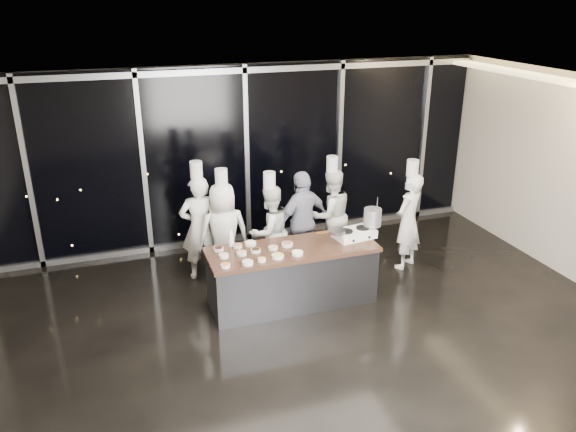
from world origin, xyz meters
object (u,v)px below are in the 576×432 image
(stock_pot, at_px, (373,217))
(stove, at_px, (354,234))
(chef_far_left, at_px, (200,227))
(chef_side, at_px, (408,220))
(demo_counter, at_px, (292,275))
(chef_right, at_px, (331,214))
(frying_pan, at_px, (336,231))
(chef_left, at_px, (224,233))
(chef_center, at_px, (270,231))
(guest, at_px, (303,222))

(stock_pot, bearing_deg, stove, -172.36)
(chef_far_left, xyz_separation_m, chef_side, (3.31, -0.73, -0.04))
(stove, xyz_separation_m, stock_pot, (0.31, 0.04, 0.21))
(demo_counter, xyz_separation_m, chef_right, (1.12, 1.23, 0.36))
(frying_pan, bearing_deg, chef_side, 11.10)
(chef_far_left, bearing_deg, chef_left, 145.19)
(frying_pan, height_order, stock_pot, stock_pot)
(stove, relative_size, frying_pan, 1.34)
(chef_center, relative_size, chef_side, 0.94)
(stock_pot, height_order, chef_center, chef_center)
(chef_center, bearing_deg, stove, 119.43)
(chef_left, bearing_deg, chef_side, 168.72)
(chef_right, bearing_deg, stove, 77.25)
(stove, height_order, chef_left, chef_left)
(frying_pan, distance_m, chef_side, 1.62)
(chef_far_left, distance_m, chef_right, 2.23)
(chef_side, bearing_deg, chef_far_left, -44.26)
(chef_center, bearing_deg, chef_left, -22.30)
(chef_left, xyz_separation_m, chef_side, (2.98, -0.49, 0.01))
(chef_far_left, relative_size, chef_right, 1.06)
(stove, relative_size, chef_far_left, 0.33)
(stove, xyz_separation_m, frying_pan, (-0.32, -0.04, 0.10))
(chef_left, bearing_deg, stock_pot, 154.02)
(demo_counter, xyz_separation_m, frying_pan, (0.68, 0.01, 0.61))
(stove, relative_size, chef_center, 0.36)
(chef_left, bearing_deg, stove, 149.40)
(demo_counter, xyz_separation_m, chef_left, (-0.78, 1.02, 0.38))
(stock_pot, xyz_separation_m, chef_left, (-2.09, 0.93, -0.34))
(stock_pot, xyz_separation_m, chef_far_left, (-2.42, 1.17, -0.30))
(frying_pan, xyz_separation_m, guest, (-0.16, 0.97, -0.21))
(guest, xyz_separation_m, chef_side, (1.68, -0.44, -0.02))
(stove, xyz_separation_m, chef_left, (-1.78, 0.97, -0.13))
(chef_side, bearing_deg, demo_counter, -18.22)
(stock_pot, distance_m, guest, 1.23)
(chef_right, bearing_deg, stock_pot, 92.37)
(stove, distance_m, stock_pot, 0.37)
(guest, distance_m, chef_right, 0.65)
(frying_pan, height_order, guest, guest)
(chef_side, bearing_deg, guest, -46.58)
(guest, height_order, chef_side, chef_side)
(frying_pan, height_order, chef_side, chef_side)
(stove, distance_m, chef_far_left, 2.44)
(demo_counter, xyz_separation_m, chef_center, (-0.04, 0.97, 0.32))
(chef_left, distance_m, guest, 1.30)
(demo_counter, relative_size, guest, 1.44)
(demo_counter, xyz_separation_m, chef_side, (2.20, 0.53, 0.39))
(chef_left, bearing_deg, demo_counter, 125.47)
(stove, relative_size, guest, 0.37)
(chef_right, relative_size, chef_side, 0.98)
(frying_pan, bearing_deg, chef_far_left, 136.96)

